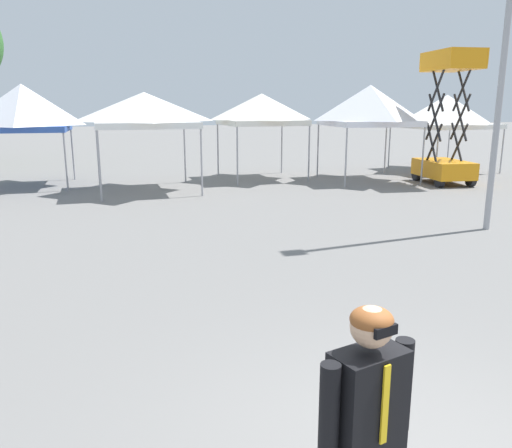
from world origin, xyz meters
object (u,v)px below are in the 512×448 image
object	(u,v)px
canopy_tent_center	(144,110)
scissor_lift	(445,146)
canopy_tent_behind_right	(262,109)
canopy_tent_far_right	(446,112)
person_foreground	(366,431)
canopy_tent_left_of_center	(23,108)
canopy_tent_right_of_center	(370,106)

from	to	relation	value
canopy_tent_center	scissor_lift	world-z (taller)	scissor_lift
scissor_lift	canopy_tent_behind_right	bearing A→B (deg)	153.94
canopy_tent_center	canopy_tent_far_right	distance (m)	13.00
person_foreground	canopy_tent_behind_right	bearing A→B (deg)	75.94
canopy_tent_left_of_center	canopy_tent_center	world-z (taller)	canopy_tent_left_of_center
canopy_tent_right_of_center	scissor_lift	bearing A→B (deg)	-33.44
canopy_tent_behind_right	person_foreground	bearing A→B (deg)	-104.06
canopy_tent_far_right	person_foreground	xyz separation A→B (m)	(-12.58, -17.23, -1.50)
canopy_tent_far_right	canopy_tent_behind_right	bearing A→B (deg)	-177.66
canopy_tent_far_right	scissor_lift	world-z (taller)	scissor_lift
canopy_tent_behind_right	person_foreground	size ratio (longest dim) A/B	1.82
canopy_tent_center	canopy_tent_left_of_center	bearing A→B (deg)	151.82
canopy_tent_left_of_center	person_foreground	bearing A→B (deg)	-76.28
canopy_tent_left_of_center	canopy_tent_center	xyz separation A→B (m)	(3.96, -2.12, -0.06)
canopy_tent_behind_right	canopy_tent_right_of_center	bearing A→B (deg)	-21.04
canopy_tent_behind_right	person_foreground	world-z (taller)	canopy_tent_behind_right
canopy_tent_behind_right	scissor_lift	size ratio (longest dim) A/B	0.69
canopy_tent_left_of_center	canopy_tent_far_right	xyz separation A→B (m)	(16.78, 0.02, -0.18)
canopy_tent_behind_right	canopy_tent_far_right	bearing A→B (deg)	2.34
canopy_tent_center	canopy_tent_right_of_center	xyz separation A→B (m)	(8.25, 0.35, 0.14)
canopy_tent_left_of_center	canopy_tent_far_right	world-z (taller)	canopy_tent_left_of_center
canopy_tent_center	canopy_tent_right_of_center	bearing A→B (deg)	2.44
canopy_tent_behind_right	canopy_tent_far_right	distance (m)	8.36
canopy_tent_center	scissor_lift	size ratio (longest dim) A/B	0.72
canopy_tent_far_right	canopy_tent_right_of_center	bearing A→B (deg)	-158.62
canopy_tent_behind_right	canopy_tent_far_right	size ratio (longest dim) A/B	0.87
canopy_tent_center	canopy_tent_behind_right	xyz separation A→B (m)	(4.47, 1.80, -0.01)
canopy_tent_left_of_center	person_foreground	distance (m)	17.79
canopy_tent_center	canopy_tent_far_right	bearing A→B (deg)	9.49
canopy_tent_far_right	person_foreground	bearing A→B (deg)	-126.14
canopy_tent_right_of_center	canopy_tent_far_right	world-z (taller)	canopy_tent_right_of_center
canopy_tent_center	person_foreground	xyz separation A→B (m)	(0.24, -15.09, -1.62)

